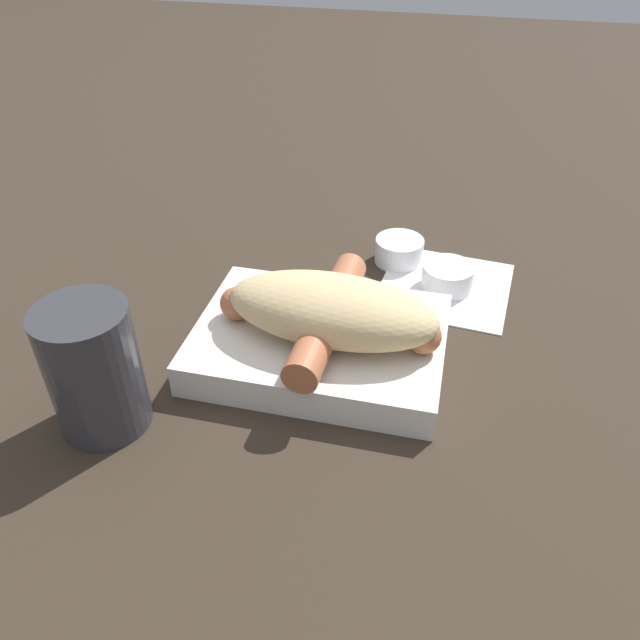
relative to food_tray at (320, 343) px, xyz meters
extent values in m
plane|color=#33281E|center=(0.00, 0.00, -0.02)|extent=(3.00, 3.00, 0.00)
cube|color=silver|center=(0.00, 0.00, 0.00)|extent=(0.22, 0.16, 0.03)
ellipsoid|color=#DBBC84|center=(0.01, -0.01, 0.04)|extent=(0.19, 0.09, 0.05)
cylinder|color=#B26642|center=(0.01, 0.00, 0.03)|extent=(0.04, 0.17, 0.03)
sphere|color=#B26642|center=(0.09, -0.01, 0.03)|extent=(0.03, 0.03, 0.03)
sphere|color=#B26642|center=(-0.08, 0.00, 0.03)|extent=(0.03, 0.03, 0.03)
cylinder|color=orange|center=(0.04, 0.02, 0.02)|extent=(0.03, 0.03, 0.00)
cylinder|color=orange|center=(0.07, 0.03, 0.02)|extent=(0.03, 0.03, 0.00)
cylinder|color=#F99E4C|center=(0.08, 0.02, 0.02)|extent=(0.03, 0.03, 0.00)
cylinder|color=#F99E4C|center=(0.06, 0.04, 0.02)|extent=(0.03, 0.03, 0.00)
cylinder|color=orange|center=(0.07, 0.03, 0.02)|extent=(0.04, 0.04, 0.00)
cube|color=white|center=(0.10, 0.14, -0.01)|extent=(0.14, 0.14, 0.00)
cylinder|color=silver|center=(0.10, 0.14, 0.00)|extent=(0.05, 0.05, 0.03)
cylinder|color=gold|center=(0.10, 0.14, -0.01)|extent=(0.04, 0.04, 0.01)
cylinder|color=silver|center=(0.05, 0.18, 0.00)|extent=(0.05, 0.05, 0.03)
cylinder|color=maroon|center=(0.05, 0.18, -0.01)|extent=(0.04, 0.04, 0.01)
cylinder|color=#333338|center=(-0.15, -0.12, 0.04)|extent=(0.07, 0.07, 0.11)
camera|label=1|loc=(0.10, -0.42, 0.36)|focal=35.00mm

